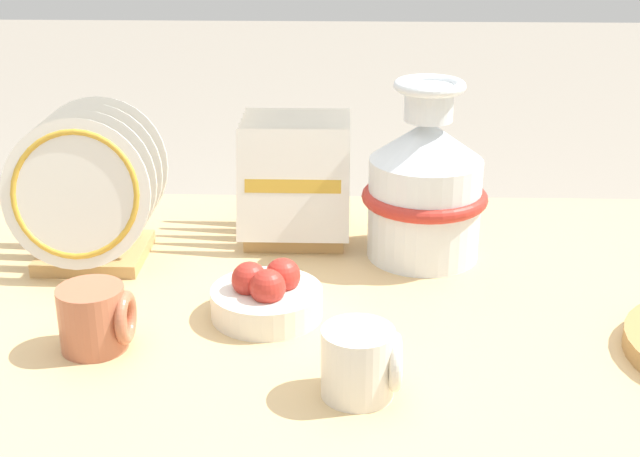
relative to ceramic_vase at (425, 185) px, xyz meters
The scene contains 7 objects.
display_table 0.30m from the ceramic_vase, 138.21° to the right, with size 1.60×0.90×0.67m.
ceramic_vase is the anchor object (origin of this frame).
dish_rack_round_plates 0.56m from the ceramic_vase, behind, with size 0.24×0.21×0.26m.
dish_rack_square_plates 0.24m from the ceramic_vase, 159.60° to the left, with size 0.19×0.20×0.21m.
mug_cream_glaze 0.46m from the ceramic_vase, 104.05° to the right, with size 0.10×0.09×0.09m.
mug_terracotta_glaze 0.59m from the ceramic_vase, 144.85° to the right, with size 0.10×0.09×0.09m.
fruit_bowl 0.35m from the ceramic_vase, 136.83° to the right, with size 0.17×0.17×0.09m.
Camera 1 is at (0.04, -1.26, 1.30)m, focal length 50.00 mm.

